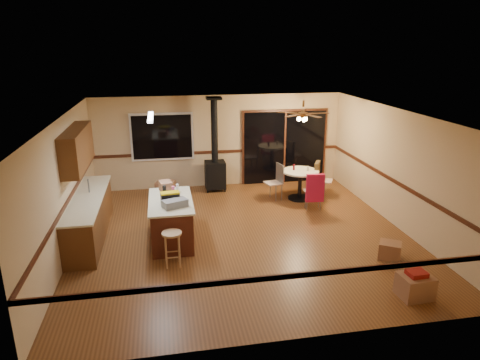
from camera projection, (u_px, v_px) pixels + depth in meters
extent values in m
plane|color=brown|center=(242.00, 235.00, 9.25)|extent=(7.00, 7.00, 0.00)
plane|color=silver|center=(243.00, 115.00, 8.45)|extent=(7.00, 7.00, 0.00)
plane|color=tan|center=(220.00, 141.00, 12.13)|extent=(7.00, 0.00, 7.00)
plane|color=tan|center=(293.00, 256.00, 5.57)|extent=(7.00, 0.00, 7.00)
plane|color=tan|center=(65.00, 187.00, 8.25)|extent=(0.00, 7.00, 7.00)
plane|color=tan|center=(398.00, 169.00, 9.45)|extent=(0.00, 7.00, 7.00)
cube|color=black|center=(162.00, 137.00, 11.75)|extent=(1.72, 0.10, 1.32)
cube|color=black|center=(284.00, 147.00, 12.48)|extent=(2.52, 0.10, 2.10)
cube|color=#593216|center=(90.00, 218.00, 9.03)|extent=(0.60, 3.00, 0.86)
cube|color=beige|center=(87.00, 198.00, 8.90)|extent=(0.64, 3.04, 0.04)
cube|color=#593216|center=(77.00, 148.00, 8.75)|extent=(0.35, 2.00, 0.80)
cube|color=#4E1F13|center=(172.00, 221.00, 8.86)|extent=(0.80, 1.60, 0.86)
cube|color=beige|center=(170.00, 201.00, 8.72)|extent=(0.88, 1.68, 0.04)
cube|color=black|center=(215.00, 175.00, 11.93)|extent=(0.55, 0.50, 0.75)
cylinder|color=black|center=(214.00, 130.00, 11.55)|extent=(0.18, 0.18, 1.77)
cylinder|color=brown|center=(303.00, 114.00, 10.71)|extent=(0.24, 0.24, 0.10)
cylinder|color=brown|center=(303.00, 104.00, 10.63)|extent=(0.05, 0.05, 0.16)
sphere|color=#FFD88C|center=(303.00, 119.00, 10.74)|extent=(0.16, 0.16, 0.16)
cube|color=white|center=(150.00, 117.00, 8.44)|extent=(0.10, 1.20, 0.04)
cube|color=slate|center=(175.00, 203.00, 8.34)|extent=(0.53, 0.42, 0.15)
cube|color=black|center=(170.00, 198.00, 8.53)|extent=(0.39, 0.24, 0.20)
cube|color=gold|center=(170.00, 193.00, 8.49)|extent=(0.40, 0.25, 0.03)
cube|color=#8C5C3E|center=(166.00, 186.00, 9.20)|extent=(0.31, 0.38, 0.22)
cylinder|color=black|center=(164.00, 192.00, 8.82)|extent=(0.09, 0.09, 0.26)
cylinder|color=#D84C8C|center=(173.00, 191.00, 8.97)|extent=(0.07, 0.07, 0.20)
cylinder|color=white|center=(177.00, 188.00, 9.11)|extent=(0.08, 0.08, 0.19)
cylinder|color=tan|center=(172.00, 249.00, 7.87)|extent=(0.46, 0.46, 0.67)
cylinder|color=#0C2BB3|center=(185.00, 245.00, 8.50)|extent=(0.38, 0.38, 0.24)
cylinder|color=black|center=(299.00, 198.00, 11.39)|extent=(0.60, 0.60, 0.04)
cylinder|color=black|center=(300.00, 185.00, 11.27)|extent=(0.10, 0.10, 0.70)
cylinder|color=beige|center=(300.00, 171.00, 11.16)|extent=(0.96, 0.96, 0.04)
cylinder|color=#590C14|center=(294.00, 167.00, 11.20)|extent=(0.06, 0.06, 0.15)
cylinder|color=beige|center=(308.00, 169.00, 11.12)|extent=(0.06, 0.06, 0.13)
cube|color=tan|center=(273.00, 183.00, 11.23)|extent=(0.48, 0.48, 0.03)
cube|color=slate|center=(280.00, 173.00, 11.22)|extent=(0.12, 0.40, 0.50)
cube|color=tan|center=(313.00, 191.00, 10.62)|extent=(0.43, 0.43, 0.03)
cube|color=slate|center=(315.00, 184.00, 10.36)|extent=(0.40, 0.07, 0.50)
cube|color=#B71434|center=(315.00, 188.00, 10.37)|extent=(0.45, 0.14, 0.70)
cube|color=tan|center=(324.00, 181.00, 11.42)|extent=(0.54, 0.54, 0.03)
cube|color=slate|center=(318.00, 171.00, 11.40)|extent=(0.21, 0.37, 0.50)
cube|color=#3B2B16|center=(317.00, 175.00, 11.44)|extent=(0.29, 0.44, 0.70)
cube|color=#8C5C3E|center=(166.00, 189.00, 11.58)|extent=(0.58, 0.52, 0.39)
cube|color=#8C5C3E|center=(415.00, 286.00, 6.93)|extent=(0.53, 0.46, 0.39)
cube|color=#8C5C3E|center=(390.00, 250.00, 8.19)|extent=(0.52, 0.50, 0.32)
cube|color=maroon|center=(417.00, 273.00, 6.86)|extent=(0.31, 0.26, 0.08)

